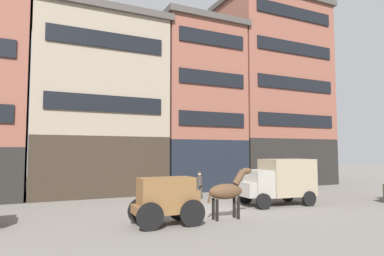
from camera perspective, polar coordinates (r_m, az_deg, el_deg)
The scene contains 8 objects.
ground_plane at distance 17.80m, azimuth 3.50°, elevation -13.99°, with size 120.00×120.00×0.00m, color slate.
building_center_left at distance 25.95m, azimuth -15.96°, elevation 4.01°, with size 9.64×6.99×13.21m.
building_center_right at distance 28.45m, azimuth 0.38°, elevation 3.94°, with size 7.24×6.99×13.97m.
building_far_right at distance 33.28m, azimuth 13.72°, elevation 6.06°, with size 10.43×6.99×17.64m.
cargo_wagon at distance 14.12m, azimuth -4.29°, elevation -11.88°, with size 2.94×1.58×1.98m.
draft_horse at distance 15.41m, azimuth 6.18°, elevation -10.75°, with size 2.35×0.64×2.30m.
delivery_truck_near at distance 19.90m, azimuth 14.75°, elevation -8.68°, with size 4.46×2.40×2.62m.
pedestrian_officer at distance 21.62m, azimuth 1.32°, elevation -9.61°, with size 0.51×0.51×1.79m.
Camera 1 is at (-8.48, -15.34, 3.07)m, focal length 30.86 mm.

